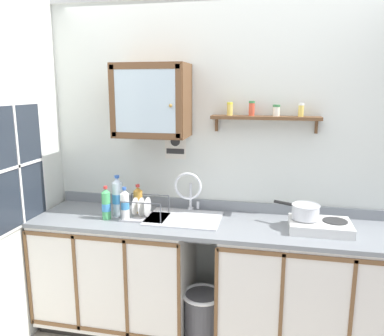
# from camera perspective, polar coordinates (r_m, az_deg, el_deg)

# --- Properties ---
(back_wall) EXTENTS (3.34, 0.07, 2.60)m
(back_wall) POSITION_cam_1_polar(r_m,az_deg,el_deg) (3.04, 4.32, 0.94)
(back_wall) COLOR silver
(back_wall) RESTS_ON ground
(lower_cabinet_run) EXTENTS (1.18, 0.61, 0.89)m
(lower_cabinet_run) POSITION_cam_1_polar(r_m,az_deg,el_deg) (3.22, -10.97, -14.84)
(lower_cabinet_run) COLOR black
(lower_cabinet_run) RESTS_ON ground
(lower_cabinet_run_right) EXTENTS (1.31, 0.61, 0.89)m
(lower_cabinet_run_right) POSITION_cam_1_polar(r_m,az_deg,el_deg) (3.01, 17.22, -17.12)
(lower_cabinet_run_right) COLOR black
(lower_cabinet_run_right) RESTS_ON ground
(countertop) EXTENTS (2.70, 0.64, 0.03)m
(countertop) POSITION_cam_1_polar(r_m,az_deg,el_deg) (2.83, 3.28, -8.33)
(countertop) COLOR gray
(countertop) RESTS_ON lower_cabinet_run
(backsplash) EXTENTS (2.70, 0.02, 0.08)m
(backsplash) POSITION_cam_1_polar(r_m,az_deg,el_deg) (3.09, 4.13, -5.53)
(backsplash) COLOR gray
(backsplash) RESTS_ON countertop
(sink) EXTENTS (0.55, 0.45, 0.44)m
(sink) POSITION_cam_1_polar(r_m,az_deg,el_deg) (2.91, -1.10, -7.51)
(sink) COLOR silver
(sink) RESTS_ON countertop
(hot_plate_stove) EXTENTS (0.41, 0.30, 0.07)m
(hot_plate_stove) POSITION_cam_1_polar(r_m,az_deg,el_deg) (2.80, 18.43, -8.13)
(hot_plate_stove) COLOR silver
(hot_plate_stove) RESTS_ON countertop
(saucepan) EXTENTS (0.31, 0.21, 0.10)m
(saucepan) POSITION_cam_1_polar(r_m,az_deg,el_deg) (2.78, 16.41, -6.14)
(saucepan) COLOR silver
(saucepan) RESTS_ON hot_plate_stove
(bottle_water_clear_0) EXTENTS (0.08, 0.08, 0.32)m
(bottle_water_clear_0) POSITION_cam_1_polar(r_m,az_deg,el_deg) (2.98, -10.96, -4.26)
(bottle_water_clear_0) COLOR silver
(bottle_water_clear_0) RESTS_ON countertop
(bottle_juice_amber_1) EXTENTS (0.07, 0.07, 0.23)m
(bottle_juice_amber_1) POSITION_cam_1_polar(r_m,az_deg,el_deg) (3.02, -7.99, -4.81)
(bottle_juice_amber_1) COLOR gold
(bottle_juice_amber_1) RESTS_ON countertop
(bottle_opaque_white_2) EXTENTS (0.07, 0.07, 0.25)m
(bottle_opaque_white_2) POSITION_cam_1_polar(r_m,az_deg,el_deg) (2.88, -9.93, -5.40)
(bottle_opaque_white_2) COLOR white
(bottle_opaque_white_2) RESTS_ON countertop
(bottle_soda_green_3) EXTENTS (0.07, 0.07, 0.25)m
(bottle_soda_green_3) POSITION_cam_1_polar(r_m,az_deg,el_deg) (2.93, -12.60, -5.30)
(bottle_soda_green_3) COLOR #4CB266
(bottle_soda_green_3) RESTS_ON countertop
(dish_rack) EXTENTS (0.33, 0.25, 0.16)m
(dish_rack) POSITION_cam_1_polar(r_m,az_deg,el_deg) (2.93, -7.05, -6.67)
(dish_rack) COLOR #B2B2B7
(dish_rack) RESTS_ON countertop
(wall_cabinet) EXTENTS (0.54, 0.35, 0.54)m
(wall_cabinet) POSITION_cam_1_polar(r_m,az_deg,el_deg) (2.91, -5.97, 9.89)
(wall_cabinet) COLOR brown
(spice_shelf) EXTENTS (0.79, 0.14, 0.23)m
(spice_shelf) POSITION_cam_1_polar(r_m,az_deg,el_deg) (2.87, 10.74, 7.54)
(spice_shelf) COLOR brown
(warning_sign) EXTENTS (0.17, 0.01, 0.23)m
(warning_sign) POSITION_cam_1_polar(r_m,az_deg,el_deg) (3.06, -2.48, 3.43)
(warning_sign) COLOR silver
(window) EXTENTS (0.03, 0.61, 0.89)m
(window) POSITION_cam_1_polar(r_m,az_deg,el_deg) (2.98, -24.47, 0.25)
(window) COLOR #262D38
(trash_bin) EXTENTS (0.31, 0.31, 0.41)m
(trash_bin) POSITION_cam_1_polar(r_m,az_deg,el_deg) (3.06, 1.56, -21.17)
(trash_bin) COLOR #4C4C51
(trash_bin) RESTS_ON ground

